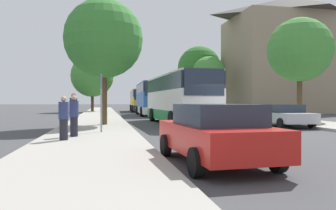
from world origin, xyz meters
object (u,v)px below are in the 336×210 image
(tree_right_near, at_px, (199,68))
(tree_right_mid, at_px, (300,50))
(parked_car_right_near, at_px, (284,115))
(tree_left_far, at_px, (104,39))
(parked_car_left_curb, at_px, (215,133))
(pedestrian_walking_back, at_px, (64,118))
(bus_front, at_px, (178,98))
(bus_stop_sign, at_px, (101,96))
(bus_middle, at_px, (151,98))
(tree_right_far, at_px, (209,74))
(bus_rear, at_px, (140,100))
(pedestrian_waiting_near, at_px, (74,116))
(tree_left_near, at_px, (92,76))
(pedestrian_waiting_far, at_px, (74,111))

(tree_right_near, relative_size, tree_right_mid, 1.25)
(parked_car_right_near, relative_size, tree_left_far, 0.58)
(parked_car_left_curb, relative_size, pedestrian_walking_back, 2.73)
(bus_front, distance_m, tree_right_near, 27.19)
(parked_car_left_curb, distance_m, bus_stop_sign, 8.11)
(bus_middle, distance_m, tree_right_near, 15.27)
(bus_front, xyz_separation_m, tree_left_far, (-5.04, -1.75, 3.54))
(bus_middle, xyz_separation_m, tree_right_far, (8.14, 4.36, 3.20))
(bus_middle, bearing_deg, bus_rear, 90.63)
(bus_front, distance_m, tree_right_mid, 10.13)
(pedestrian_waiting_near, xyz_separation_m, tree_right_far, (14.38, 26.50, 4.11))
(bus_middle, bearing_deg, tree_right_near, 53.66)
(pedestrian_waiting_near, distance_m, tree_left_far, 8.02)
(pedestrian_waiting_near, bearing_deg, pedestrian_walking_back, 1.07)
(parked_car_left_curb, bearing_deg, parked_car_right_near, 49.44)
(tree_right_mid, bearing_deg, tree_left_far, -171.78)
(tree_right_near, relative_size, tree_right_far, 1.35)
(bus_stop_sign, distance_m, tree_left_far, 6.04)
(parked_car_left_curb, distance_m, tree_left_far, 13.51)
(bus_middle, relative_size, parked_car_left_curb, 2.41)
(pedestrian_walking_back, distance_m, tree_left_far, 9.07)
(tree_left_near, relative_size, tree_right_far, 1.12)
(pedestrian_waiting_far, height_order, tree_left_far, tree_left_far)
(pedestrian_walking_back, relative_size, tree_left_far, 0.21)
(pedestrian_waiting_near, bearing_deg, bus_rear, -176.90)
(bus_stop_sign, distance_m, tree_left_near, 32.38)
(bus_stop_sign, bearing_deg, bus_rear, 80.74)
(parked_car_left_curb, xyz_separation_m, tree_right_far, (10.48, 32.29, 4.31))
(bus_middle, bearing_deg, parked_car_right_near, -70.64)
(bus_rear, distance_m, pedestrian_walking_back, 36.81)
(bus_rear, bearing_deg, parked_car_right_near, -77.76)
(parked_car_right_near, height_order, bus_stop_sign, bus_stop_sign)
(pedestrian_waiting_far, bearing_deg, bus_middle, -103.05)
(bus_front, relative_size, pedestrian_waiting_near, 6.61)
(parked_car_left_curb, distance_m, tree_right_far, 34.22)
(pedestrian_walking_back, distance_m, tree_left_near, 35.33)
(parked_car_left_curb, height_order, tree_right_mid, tree_right_mid)
(pedestrian_waiting_far, xyz_separation_m, pedestrian_walking_back, (0.02, -4.13, -0.12))
(bus_rear, distance_m, pedestrian_waiting_near, 35.61)
(pedestrian_walking_back, relative_size, tree_right_mid, 0.21)
(pedestrian_waiting_near, bearing_deg, bus_front, 157.07)
(bus_middle, height_order, tree_left_far, tree_left_far)
(pedestrian_waiting_near, distance_m, tree_right_mid, 18.47)
(parked_car_left_curb, distance_m, pedestrian_waiting_far, 9.70)
(bus_stop_sign, height_order, pedestrian_walking_back, bus_stop_sign)
(parked_car_right_near, relative_size, pedestrian_walking_back, 2.76)
(tree_left_near, xyz_separation_m, tree_right_far, (14.81, -7.40, -0.07))
(bus_front, distance_m, parked_car_left_curb, 14.40)
(pedestrian_waiting_far, distance_m, tree_left_near, 31.21)
(pedestrian_waiting_near, relative_size, tree_right_far, 0.23)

